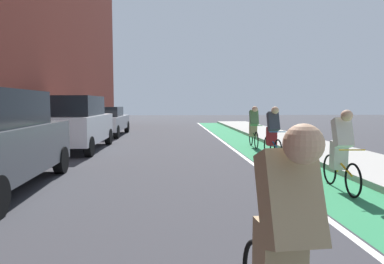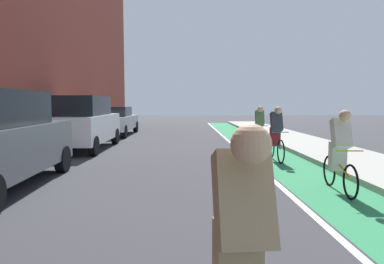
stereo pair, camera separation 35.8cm
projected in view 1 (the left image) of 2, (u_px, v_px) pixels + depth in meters
The scene contains 10 objects.
ground_plane at pixel (162, 163), 10.01m from camera, with size 78.85×78.85×0.00m, color #38383D.
bike_lane_paint at pixel (262, 152), 12.21m from camera, with size 1.60×35.84×0.00m, color #2D8451.
lane_divider_stripe at pixel (237, 152), 12.15m from camera, with size 0.12×35.84×0.00m, color white.
sidewalk_right at pixel (319, 149), 12.33m from camera, with size 2.52×35.84×0.14m, color #A8A59E.
parked_suv_white at pixel (75, 123), 12.59m from camera, with size 2.02×4.44×1.98m.
parked_sedan_silver at pixel (105, 121), 18.41m from camera, with size 2.04×4.71×1.53m.
cyclist_lead at pixel (286, 256), 2.08m from camera, with size 0.48×1.73×1.62m.
cyclist_mid at pixel (341, 150), 6.77m from camera, with size 0.48×1.69×1.60m.
cyclist_trailing at pixel (273, 133), 10.42m from camera, with size 0.48×1.74×1.62m.
cyclist_far at pixel (254, 126), 13.44m from camera, with size 0.48×1.71×1.61m.
Camera 1 is at (0.26, 3.99, 1.73)m, focal length 32.29 mm.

